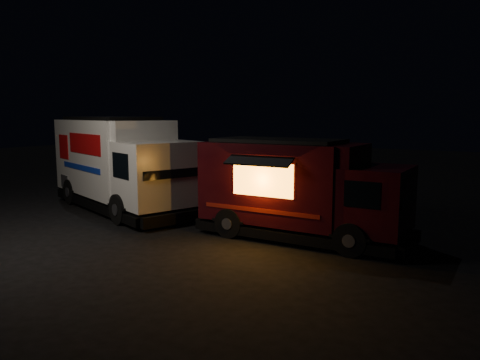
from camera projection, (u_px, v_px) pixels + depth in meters
name	position (u px, v px, depth m)	size (l,w,h in m)	color
ground	(169.00, 235.00, 13.96)	(80.00, 80.00, 0.00)	black
white_truck	(123.00, 164.00, 17.53)	(7.71, 2.63, 3.49)	silver
red_truck	(303.00, 190.00, 13.41)	(6.18, 2.27, 2.88)	#3E0B0F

